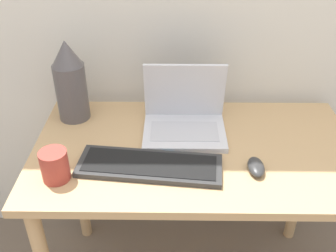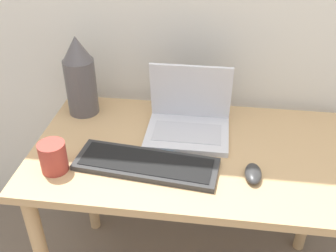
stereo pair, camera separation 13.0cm
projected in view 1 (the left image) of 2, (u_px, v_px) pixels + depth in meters
The scene contains 7 objects.
desk at pixel (194, 170), 1.43m from camera, with size 1.13×0.63×0.74m.
laptop at pixel (184, 117), 1.44m from camera, with size 0.30×0.23×0.25m.
keyboard at pixel (150, 166), 1.27m from camera, with size 0.48×0.20×0.02m.
mouse at pixel (256, 167), 1.26m from camera, with size 0.05×0.10×0.03m.
vase at pixel (70, 82), 1.46m from camera, with size 0.12×0.12×0.32m.
mp3_player at pixel (167, 149), 1.36m from camera, with size 0.05×0.05×0.01m.
mug at pixel (55, 166), 1.21m from camera, with size 0.09×0.09×0.10m.
Camera 1 is at (-0.08, -0.80, 1.55)m, focal length 42.00 mm.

